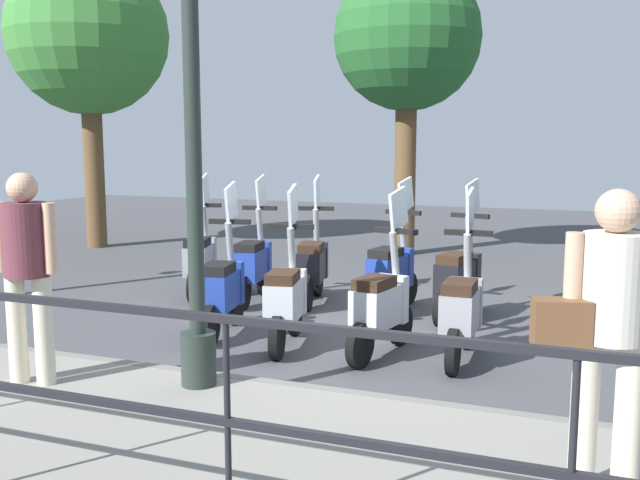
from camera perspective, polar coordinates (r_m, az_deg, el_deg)
ground_plane at (r=7.50m, az=3.05°, el=-7.22°), size 28.00×28.00×0.00m
promenade_walkway at (r=4.74m, az=-9.12°, el=-15.73°), size 2.20×20.00×0.15m
fence_railing at (r=3.64m, az=-17.75°, el=-9.57°), size 0.04×16.03×1.07m
lamp_post_near at (r=5.24m, az=-10.17°, el=9.74°), size 0.26×0.90×4.48m
pedestrian_with_bag at (r=3.89m, az=22.03°, el=-5.94°), size 0.42×0.63×1.59m
pedestrian_distant at (r=5.70m, az=-22.44°, el=-1.62°), size 0.37×0.48×1.59m
tree_large at (r=13.76m, az=-18.06°, el=15.21°), size 2.83×2.83×5.23m
tree_distant at (r=12.36m, az=7.00°, el=15.63°), size 2.46×2.46×4.89m
scooter_near_0 at (r=6.49m, az=11.26°, el=-5.41°), size 1.23×0.44×1.54m
scooter_near_1 at (r=6.54m, az=4.92°, el=-5.17°), size 1.22×0.48×1.54m
scooter_near_2 at (r=6.80m, az=-2.73°, el=-4.62°), size 1.22×0.49×1.54m
scooter_near_3 at (r=7.28m, az=-7.79°, el=-3.85°), size 1.22×0.48×1.54m
scooter_far_0 at (r=7.95m, az=11.06°, el=-2.90°), size 1.22×0.50×1.54m
scooter_far_1 at (r=8.20m, az=5.75°, el=-2.46°), size 1.22×0.49×1.54m
scooter_far_2 at (r=8.59m, az=-0.58°, el=-1.94°), size 1.22×0.50×1.54m
scooter_far_3 at (r=8.68m, az=-5.35°, el=-1.86°), size 1.23×0.45×1.54m
scooter_far_4 at (r=9.12m, az=-9.54°, el=-1.46°), size 1.20×0.54×1.54m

